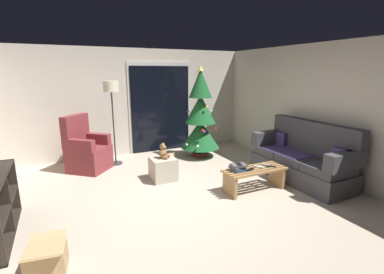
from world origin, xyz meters
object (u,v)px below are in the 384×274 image
object	(u,v)px
remote_graphite	(271,166)
coffee_table	(254,176)
ottoman	(163,169)
christmas_tree	(200,118)
cardboard_box_open_near_shelf	(46,259)
couch	(303,159)
teddy_bear_chestnut	(163,152)
remote_black	(250,169)
cell_phone	(239,164)
remote_white	(259,167)
remote_silver	(265,165)
book_stack	(238,167)
teddy_bear_honey_by_tree	(172,160)
armchair	(87,151)
floor_lamp	(112,95)

from	to	relation	value
remote_graphite	coffee_table	bearing A→B (deg)	-58.61
remote_graphite	ottoman	distance (m)	1.94
christmas_tree	cardboard_box_open_near_shelf	xyz separation A→B (m)	(-3.19, -2.82, -0.79)
couch	teddy_bear_chestnut	size ratio (longest dim) A/B	6.81
remote_black	coffee_table	bearing A→B (deg)	-101.09
couch	cell_phone	bearing A→B (deg)	179.62
remote_black	remote_white	world-z (taller)	same
cell_phone	ottoman	size ratio (longest dim) A/B	0.33
coffee_table	ottoman	xyz separation A→B (m)	(-1.22, 1.12, -0.05)
christmas_tree	teddy_bear_chestnut	size ratio (longest dim) A/B	7.37
coffee_table	ottoman	bearing A→B (deg)	137.51
coffee_table	remote_silver	world-z (taller)	remote_silver
remote_black	remote_silver	distance (m)	0.39
couch	christmas_tree	distance (m)	2.41
cell_phone	cardboard_box_open_near_shelf	xyz separation A→B (m)	(-2.82, -0.72, -0.36)
remote_black	book_stack	bearing A→B (deg)	47.53
teddy_bear_honey_by_tree	teddy_bear_chestnut	bearing A→B (deg)	-122.45
cell_phone	cardboard_box_open_near_shelf	size ratio (longest dim) A/B	0.28
book_stack	teddy_bear_honey_by_tree	xyz separation A→B (m)	(-0.48, 1.75, -0.32)
remote_white	book_stack	distance (m)	0.40
remote_graphite	christmas_tree	bearing A→B (deg)	-132.73
book_stack	ottoman	world-z (taller)	book_stack
armchair	teddy_bear_honey_by_tree	bearing A→B (deg)	-16.42
remote_graphite	cell_phone	size ratio (longest dim) A/B	1.08
floor_lamp	book_stack	bearing A→B (deg)	-57.11
remote_black	cardboard_box_open_near_shelf	distance (m)	3.10
floor_lamp	cell_phone	bearing A→B (deg)	-57.29
cardboard_box_open_near_shelf	remote_white	bearing A→B (deg)	12.40
coffee_table	christmas_tree	xyz separation A→B (m)	(0.07, 2.13, 0.67)
coffee_table	remote_graphite	world-z (taller)	remote_graphite
ottoman	floor_lamp	bearing A→B (deg)	115.27
remote_silver	armchair	size ratio (longest dim) A/B	0.14
floor_lamp	coffee_table	bearing A→B (deg)	-52.87
remote_white	book_stack	bearing A→B (deg)	-39.79
remote_white	ottoman	size ratio (longest dim) A/B	0.35
remote_white	remote_graphite	bearing A→B (deg)	126.96
remote_graphite	armchair	size ratio (longest dim) A/B	0.14
remote_white	teddy_bear_honey_by_tree	size ratio (longest dim) A/B	0.55
couch	teddy_bear_honey_by_tree	distance (m)	2.62
couch	remote_silver	size ratio (longest dim) A/B	12.46
armchair	floor_lamp	size ratio (longest dim) A/B	0.63
remote_silver	armchair	bearing A→B (deg)	-55.09
armchair	remote_graphite	bearing A→B (deg)	-40.47
coffee_table	cardboard_box_open_near_shelf	xyz separation A→B (m)	(-3.12, -0.69, -0.12)
teddy_bear_honey_by_tree	book_stack	bearing A→B (deg)	-74.67
ottoman	teddy_bear_chestnut	distance (m)	0.33
cell_phone	teddy_bear_honey_by_tree	size ratio (longest dim) A/B	0.50
teddy_bear_chestnut	cardboard_box_open_near_shelf	world-z (taller)	teddy_bear_chestnut
cell_phone	christmas_tree	xyz separation A→B (m)	(0.37, 2.09, 0.43)
remote_white	ottoman	world-z (taller)	ottoman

